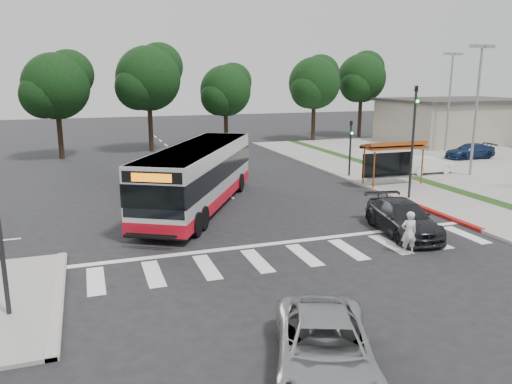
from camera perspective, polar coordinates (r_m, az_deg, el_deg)
name	(u,v)px	position (r m, az deg, el deg)	size (l,w,h in m)	color
ground	(262,222)	(24.66, 0.73, -3.41)	(140.00, 140.00, 0.00)	black
sidewalk_east	(370,176)	(36.39, 12.89, 1.74)	(4.00, 40.00, 0.12)	gray
curb_east	(345,178)	(35.38, 10.13, 1.58)	(0.30, 40.00, 0.15)	#9E9991
curb_east_red	(440,215)	(27.33, 20.31, -2.43)	(0.32, 6.00, 0.15)	maroon
parking_lot	(484,163)	(45.27, 24.59, 3.04)	(18.00, 36.00, 0.10)	gray
commercial_building	(455,122)	(58.52, 21.77, 7.43)	(14.00, 10.00, 4.40)	#A59C8A
building_roof_cap	(457,100)	(58.38, 21.97, 9.73)	(14.60, 10.60, 0.30)	#383330
crosswalk_ladder	(304,255)	(20.26, 5.54, -7.17)	(18.00, 2.60, 0.01)	silver
bus_shelter	(393,150)	(33.51, 15.39, 4.63)	(4.20, 1.60, 2.86)	#934318
traffic_signal_sw	(0,234)	(16.06, -27.25, -4.30)	(0.18, 0.37, 4.20)	black
traffic_signal_ne_tall	(413,133)	(29.72, 17.55, 6.44)	(0.18, 0.37, 6.50)	black
traffic_signal_ne_short	(350,143)	(35.71, 10.75, 5.57)	(0.18, 0.37, 4.00)	black
lot_light_front	(478,93)	(38.41, 24.02, 10.33)	(1.90, 0.35, 9.01)	gray
lot_light_mid	(450,89)	(49.88, 21.31, 10.94)	(1.90, 0.35, 9.01)	gray
tree_ne_a	(315,82)	(55.78, 6.73, 12.35)	(6.16, 5.74, 9.30)	black
tree_ne_b	(362,77)	(60.85, 12.01, 12.70)	(6.16, 5.74, 10.02)	black
tree_north_a	(149,77)	(48.71, -12.13, 12.69)	(6.60, 6.15, 10.17)	black
tree_north_b	(226,90)	(52.26, -3.44, 11.57)	(5.72, 5.33, 8.43)	black
tree_north_c	(57,85)	(46.37, -21.82, 11.28)	(6.16, 5.74, 9.30)	black
transit_bus	(199,177)	(27.11, -6.55, 1.69)	(2.83, 13.04, 3.37)	silver
pedestrian	(409,233)	(20.92, 17.06, -4.48)	(0.65, 0.43, 1.78)	silver
dark_sedan	(403,218)	(23.59, 16.43, -2.86)	(2.07, 5.09, 1.48)	black
silver_suv_south	(325,349)	(12.49, 7.88, -17.30)	(2.32, 5.03, 1.40)	#9A9C9F
parked_car_1	(428,165)	(38.41, 19.07, 2.98)	(1.37, 3.93, 1.30)	white
parked_car_3	(470,151)	(46.84, 23.25, 4.32)	(1.80, 4.42, 1.28)	#15264C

